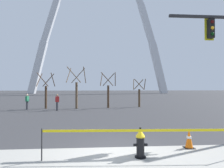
{
  "coord_description": "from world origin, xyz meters",
  "views": [
    {
      "loc": [
        -0.7,
        -7.21,
        2.32
      ],
      "look_at": [
        0.21,
        5.0,
        2.5
      ],
      "focal_mm": 31.59,
      "sensor_mm": 36.0,
      "label": 1
    }
  ],
  "objects_px": {
    "traffic_cone_by_hydrant": "(189,139)",
    "pedestrian_standing_center": "(27,102)",
    "monument_arch": "(99,26)",
    "pedestrian_walking_left": "(57,102)",
    "fire_hydrant": "(140,143)"
  },
  "relations": [
    {
      "from": "traffic_cone_by_hydrant",
      "to": "monument_arch",
      "type": "relative_size",
      "value": 0.01
    },
    {
      "from": "fire_hydrant",
      "to": "traffic_cone_by_hydrant",
      "type": "xyz_separation_m",
      "value": [
        2.06,
        0.84,
        -0.11
      ]
    },
    {
      "from": "traffic_cone_by_hydrant",
      "to": "monument_arch",
      "type": "bearing_deg",
      "value": 92.52
    },
    {
      "from": "fire_hydrant",
      "to": "pedestrian_standing_center",
      "type": "xyz_separation_m",
      "value": [
        -8.54,
        14.25,
        0.35
      ]
    },
    {
      "from": "fire_hydrant",
      "to": "pedestrian_walking_left",
      "type": "height_order",
      "value": "pedestrian_walking_left"
    },
    {
      "from": "pedestrian_standing_center",
      "to": "monument_arch",
      "type": "bearing_deg",
      "value": 80.98
    },
    {
      "from": "traffic_cone_by_hydrant",
      "to": "pedestrian_standing_center",
      "type": "distance_m",
      "value": 17.09
    },
    {
      "from": "pedestrian_walking_left",
      "to": "pedestrian_standing_center",
      "type": "xyz_separation_m",
      "value": [
        -3.21,
        1.01,
        0.0
      ]
    },
    {
      "from": "fire_hydrant",
      "to": "pedestrian_standing_center",
      "type": "height_order",
      "value": "pedestrian_standing_center"
    },
    {
      "from": "monument_arch",
      "to": "pedestrian_walking_left",
      "type": "relative_size",
      "value": 34.5
    },
    {
      "from": "monument_arch",
      "to": "pedestrian_standing_center",
      "type": "height_order",
      "value": "monument_arch"
    },
    {
      "from": "fire_hydrant",
      "to": "traffic_cone_by_hydrant",
      "type": "bearing_deg",
      "value": 22.32
    },
    {
      "from": "monument_arch",
      "to": "pedestrian_standing_center",
      "type": "xyz_separation_m",
      "value": [
        -7.83,
        -49.33,
        -23.08
      ]
    },
    {
      "from": "monument_arch",
      "to": "pedestrian_standing_center",
      "type": "relative_size",
      "value": 34.5
    },
    {
      "from": "monument_arch",
      "to": "pedestrian_standing_center",
      "type": "bearing_deg",
      "value": -99.02
    }
  ]
}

